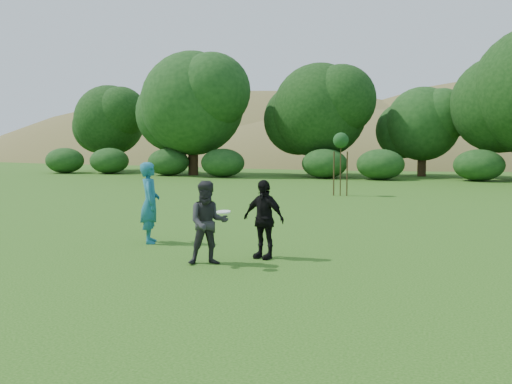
% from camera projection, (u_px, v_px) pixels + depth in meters
% --- Properties ---
extents(ground, '(120.00, 120.00, 0.00)m').
position_uv_depth(ground, '(212.00, 254.00, 12.34)').
color(ground, '#19470C').
rests_on(ground, ground).
extents(player_teal, '(0.75, 0.84, 1.94)m').
position_uv_depth(player_teal, '(150.00, 203.00, 13.63)').
color(player_teal, '#1B637C').
rests_on(player_teal, ground).
extents(player_grey, '(1.01, 0.93, 1.66)m').
position_uv_depth(player_grey, '(208.00, 223.00, 11.22)').
color(player_grey, '#292A2C').
rests_on(player_grey, ground).
extents(player_black, '(1.04, 0.64, 1.64)m').
position_uv_depth(player_black, '(263.00, 219.00, 11.82)').
color(player_black, black).
rests_on(player_black, ground).
extents(frisbee, '(0.27, 0.27, 0.05)m').
position_uv_depth(frisbee, '(223.00, 212.00, 10.81)').
color(frisbee, white).
rests_on(frisbee, ground).
extents(sapling, '(0.70, 0.70, 2.85)m').
position_uv_depth(sapling, '(341.00, 142.00, 25.56)').
color(sapling, '#3C2C17').
rests_on(sapling, ground).
extents(hillside, '(150.00, 72.00, 52.00)m').
position_uv_depth(hillside, '(405.00, 247.00, 78.15)').
color(hillside, olive).
rests_on(hillside, ground).
extents(tree_row, '(53.92, 10.38, 9.62)m').
position_uv_depth(tree_row, '(425.00, 105.00, 37.95)').
color(tree_row, '#3A2616').
rests_on(tree_row, ground).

